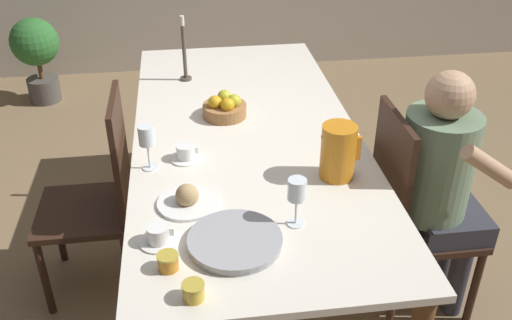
{
  "coord_description": "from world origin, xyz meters",
  "views": [
    {
      "loc": [
        -0.26,
        -2.23,
        1.99
      ],
      "look_at": [
        0.0,
        -0.33,
        0.82
      ],
      "focal_mm": 40.0,
      "sensor_mm": 36.0,
      "label": 1
    }
  ],
  "objects_px": {
    "wine_glass_juice": "(297,192)",
    "bread_plate": "(187,199)",
    "jam_jar_amber": "(168,261)",
    "candlestick_tall": "(184,55)",
    "wine_glass_water": "(147,138)",
    "fruit_bowl": "(225,107)",
    "red_pitcher": "(338,152)",
    "potted_plant": "(36,51)",
    "jam_jar_red": "(193,290)",
    "person_seated": "(442,179)",
    "teacup_across": "(186,153)",
    "chair_opposite": "(100,195)",
    "teacup_near_person": "(158,235)",
    "serving_tray": "(235,241)",
    "chair_person_side": "(411,212)"
  },
  "relations": [
    {
      "from": "jam_jar_red",
      "to": "serving_tray",
      "type": "bearing_deg",
      "value": 57.21
    },
    {
      "from": "jam_jar_red",
      "to": "fruit_bowl",
      "type": "bearing_deg",
      "value": 80.46
    },
    {
      "from": "chair_opposite",
      "to": "wine_glass_water",
      "type": "relative_size",
      "value": 5.18
    },
    {
      "from": "chair_opposite",
      "to": "wine_glass_juice",
      "type": "bearing_deg",
      "value": -130.62
    },
    {
      "from": "chair_opposite",
      "to": "teacup_near_person",
      "type": "bearing_deg",
      "value": -156.88
    },
    {
      "from": "potted_plant",
      "to": "red_pitcher",
      "type": "bearing_deg",
      "value": -56.74
    },
    {
      "from": "red_pitcher",
      "to": "candlestick_tall",
      "type": "xyz_separation_m",
      "value": [
        -0.56,
        1.03,
        0.03
      ]
    },
    {
      "from": "candlestick_tall",
      "to": "wine_glass_water",
      "type": "bearing_deg",
      "value": -101.04
    },
    {
      "from": "person_seated",
      "to": "bread_plate",
      "type": "height_order",
      "value": "person_seated"
    },
    {
      "from": "chair_opposite",
      "to": "wine_glass_water",
      "type": "bearing_deg",
      "value": -130.69
    },
    {
      "from": "wine_glass_juice",
      "to": "red_pitcher",
      "type": "bearing_deg",
      "value": 52.08
    },
    {
      "from": "fruit_bowl",
      "to": "jam_jar_red",
      "type": "bearing_deg",
      "value": -99.54
    },
    {
      "from": "red_pitcher",
      "to": "teacup_near_person",
      "type": "bearing_deg",
      "value": -155.37
    },
    {
      "from": "teacup_near_person",
      "to": "potted_plant",
      "type": "distance_m",
      "value": 3.08
    },
    {
      "from": "wine_glass_juice",
      "to": "potted_plant",
      "type": "height_order",
      "value": "wine_glass_juice"
    },
    {
      "from": "wine_glass_water",
      "to": "teacup_across",
      "type": "bearing_deg",
      "value": 19.61
    },
    {
      "from": "bread_plate",
      "to": "chair_opposite",
      "type": "bearing_deg",
      "value": 129.08
    },
    {
      "from": "red_pitcher",
      "to": "potted_plant",
      "type": "relative_size",
      "value": 0.33
    },
    {
      "from": "chair_opposite",
      "to": "candlestick_tall",
      "type": "relative_size",
      "value": 2.84
    },
    {
      "from": "candlestick_tall",
      "to": "fruit_bowl",
      "type": "bearing_deg",
      "value": -69.65
    },
    {
      "from": "wine_glass_water",
      "to": "jam_jar_red",
      "type": "bearing_deg",
      "value": -79.08
    },
    {
      "from": "wine_glass_water",
      "to": "teacup_near_person",
      "type": "xyz_separation_m",
      "value": [
        0.04,
        -0.47,
        -0.11
      ]
    },
    {
      "from": "wine_glass_juice",
      "to": "teacup_across",
      "type": "distance_m",
      "value": 0.62
    },
    {
      "from": "wine_glass_juice",
      "to": "jam_jar_amber",
      "type": "relative_size",
      "value": 2.67
    },
    {
      "from": "jam_jar_amber",
      "to": "potted_plant",
      "type": "bearing_deg",
      "value": 108.83
    },
    {
      "from": "wine_glass_water",
      "to": "bread_plate",
      "type": "height_order",
      "value": "wine_glass_water"
    },
    {
      "from": "jam_jar_red",
      "to": "potted_plant",
      "type": "xyz_separation_m",
      "value": [
        -1.1,
        3.16,
        -0.39
      ]
    },
    {
      "from": "chair_opposite",
      "to": "serving_tray",
      "type": "relative_size",
      "value": 3.12
    },
    {
      "from": "chair_person_side",
      "to": "jam_jar_red",
      "type": "relative_size",
      "value": 14.39
    },
    {
      "from": "teacup_near_person",
      "to": "bread_plate",
      "type": "xyz_separation_m",
      "value": [
        0.1,
        0.2,
        -0.0
      ]
    },
    {
      "from": "teacup_across",
      "to": "potted_plant",
      "type": "xyz_separation_m",
      "value": [
        -1.11,
        2.36,
        -0.38
      ]
    },
    {
      "from": "wine_glass_juice",
      "to": "teacup_across",
      "type": "xyz_separation_m",
      "value": [
        -0.36,
        0.49,
        -0.1
      ]
    },
    {
      "from": "wine_glass_juice",
      "to": "bread_plate",
      "type": "height_order",
      "value": "wine_glass_juice"
    },
    {
      "from": "red_pitcher",
      "to": "wine_glass_water",
      "type": "height_order",
      "value": "red_pitcher"
    },
    {
      "from": "teacup_near_person",
      "to": "fruit_bowl",
      "type": "distance_m",
      "value": 0.94
    },
    {
      "from": "chair_person_side",
      "to": "fruit_bowl",
      "type": "height_order",
      "value": "chair_person_side"
    },
    {
      "from": "red_pitcher",
      "to": "chair_opposite",
      "type": "bearing_deg",
      "value": 158.97
    },
    {
      "from": "jam_jar_red",
      "to": "candlestick_tall",
      "type": "height_order",
      "value": "candlestick_tall"
    },
    {
      "from": "jam_jar_red",
      "to": "wine_glass_water",
      "type": "bearing_deg",
      "value": 100.92
    },
    {
      "from": "jam_jar_red",
      "to": "fruit_bowl",
      "type": "distance_m",
      "value": 1.18
    },
    {
      "from": "teacup_across",
      "to": "serving_tray",
      "type": "distance_m",
      "value": 0.59
    },
    {
      "from": "serving_tray",
      "to": "teacup_across",
      "type": "bearing_deg",
      "value": 104.06
    },
    {
      "from": "teacup_across",
      "to": "serving_tray",
      "type": "relative_size",
      "value": 0.41
    },
    {
      "from": "jam_jar_red",
      "to": "fruit_bowl",
      "type": "relative_size",
      "value": 0.33
    },
    {
      "from": "jam_jar_red",
      "to": "candlestick_tall",
      "type": "xyz_separation_m",
      "value": [
        0.03,
        1.62,
        0.11
      ]
    },
    {
      "from": "fruit_bowl",
      "to": "candlestick_tall",
      "type": "bearing_deg",
      "value": 110.35
    },
    {
      "from": "chair_opposite",
      "to": "bread_plate",
      "type": "xyz_separation_m",
      "value": [
        0.4,
        -0.49,
        0.29
      ]
    },
    {
      "from": "chair_person_side",
      "to": "wine_glass_juice",
      "type": "height_order",
      "value": "chair_person_side"
    },
    {
      "from": "wine_glass_juice",
      "to": "potted_plant",
      "type": "xyz_separation_m",
      "value": [
        -1.47,
        2.85,
        -0.49
      ]
    },
    {
      "from": "bread_plate",
      "to": "jam_jar_amber",
      "type": "distance_m",
      "value": 0.35
    }
  ]
}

